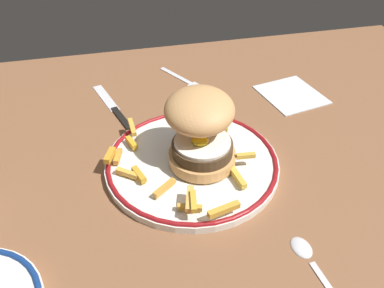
{
  "coord_description": "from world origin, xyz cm",
  "views": [
    {
      "loc": [
        -12.52,
        -50.32,
        43.24
      ],
      "look_at": [
        -1.42,
        -2.8,
        4.6
      ],
      "focal_mm": 37.21,
      "sensor_mm": 36.0,
      "label": 1
    }
  ],
  "objects_px": {
    "fork": "(184,80)",
    "knife": "(115,109)",
    "burger": "(199,128)",
    "dinner_plate": "(192,162)",
    "napkin": "(291,94)",
    "spoon": "(308,255)"
  },
  "relations": [
    {
      "from": "spoon",
      "to": "napkin",
      "type": "xyz_separation_m",
      "value": [
        0.15,
        0.38,
        -0.0
      ]
    },
    {
      "from": "burger",
      "to": "knife",
      "type": "bearing_deg",
      "value": 122.1
    },
    {
      "from": "dinner_plate",
      "to": "spoon",
      "type": "height_order",
      "value": "dinner_plate"
    },
    {
      "from": "burger",
      "to": "napkin",
      "type": "bearing_deg",
      "value": 34.84
    },
    {
      "from": "spoon",
      "to": "burger",
      "type": "bearing_deg",
      "value": 114.11
    },
    {
      "from": "fork",
      "to": "napkin",
      "type": "xyz_separation_m",
      "value": [
        0.2,
        -0.11,
        0.0
      ]
    },
    {
      "from": "spoon",
      "to": "knife",
      "type": "bearing_deg",
      "value": 118.12
    },
    {
      "from": "burger",
      "to": "dinner_plate",
      "type": "bearing_deg",
      "value": -167.19
    },
    {
      "from": "knife",
      "to": "burger",
      "type": "bearing_deg",
      "value": -57.9
    },
    {
      "from": "dinner_plate",
      "to": "fork",
      "type": "xyz_separation_m",
      "value": [
        0.05,
        0.28,
        -0.01
      ]
    },
    {
      "from": "burger",
      "to": "napkin",
      "type": "xyz_separation_m",
      "value": [
        0.24,
        0.17,
        -0.07
      ]
    },
    {
      "from": "knife",
      "to": "spoon",
      "type": "relative_size",
      "value": 1.32
    },
    {
      "from": "dinner_plate",
      "to": "napkin",
      "type": "bearing_deg",
      "value": 33.99
    },
    {
      "from": "burger",
      "to": "spoon",
      "type": "relative_size",
      "value": 1.08
    },
    {
      "from": "dinner_plate",
      "to": "fork",
      "type": "bearing_deg",
      "value": 80.4
    },
    {
      "from": "burger",
      "to": "knife",
      "type": "relative_size",
      "value": 0.82
    },
    {
      "from": "dinner_plate",
      "to": "napkin",
      "type": "height_order",
      "value": "dinner_plate"
    },
    {
      "from": "burger",
      "to": "knife",
      "type": "height_order",
      "value": "burger"
    },
    {
      "from": "knife",
      "to": "spoon",
      "type": "height_order",
      "value": "spoon"
    },
    {
      "from": "fork",
      "to": "knife",
      "type": "distance_m",
      "value": 0.18
    },
    {
      "from": "burger",
      "to": "knife",
      "type": "xyz_separation_m",
      "value": [
        -0.12,
        0.19,
        -0.07
      ]
    },
    {
      "from": "spoon",
      "to": "fork",
      "type": "bearing_deg",
      "value": 96.76
    }
  ]
}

